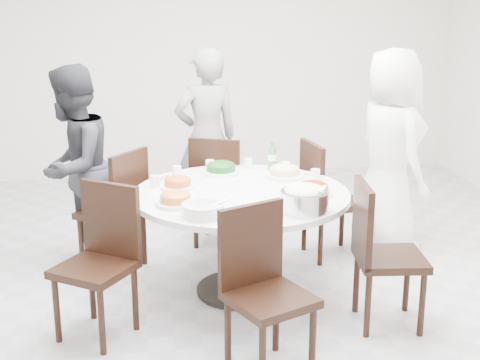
{
  "coord_description": "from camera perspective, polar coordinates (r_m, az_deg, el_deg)",
  "views": [
    {
      "loc": [
        -0.66,
        -4.61,
        2.09
      ],
      "look_at": [
        0.02,
        -0.2,
        0.82
      ],
      "focal_mm": 50.0,
      "sensor_mm": 36.0,
      "label": 1
    }
  ],
  "objects": [
    {
      "name": "chair_ne",
      "position": [
        5.4,
        7.93,
        -1.67
      ],
      "size": [
        0.47,
        0.47,
        0.95
      ],
      "primitive_type": "cube",
      "rotation": [
        0.0,
        0.0,
        1.71
      ],
      "color": "black",
      "rests_on": "floor"
    },
    {
      "name": "dining_table",
      "position": [
        4.73,
        0.09,
        -5.35
      ],
      "size": [
        1.5,
        1.5,
        0.75
      ],
      "primitive_type": "cylinder",
      "color": "white",
      "rests_on": "floor"
    },
    {
      "name": "chair_s",
      "position": [
        3.73,
        2.59,
        -9.79
      ],
      "size": [
        0.56,
        0.56,
        0.95
      ],
      "primitive_type": "cube",
      "rotation": [
        0.0,
        0.0,
        6.72
      ],
      "color": "black",
      "rests_on": "floor"
    },
    {
      "name": "dish_greens",
      "position": [
        5.05,
        -1.64,
        0.95
      ],
      "size": [
        0.28,
        0.28,
        0.07
      ],
      "primitive_type": "cylinder",
      "color": "white",
      "rests_on": "dining_table"
    },
    {
      "name": "diner_right",
      "position": [
        5.57,
        12.67,
        2.43
      ],
      "size": [
        0.67,
        0.89,
        1.66
      ],
      "primitive_type": "imported",
      "rotation": [
        0.0,
        0.0,
        1.75
      ],
      "color": "white",
      "rests_on": "floor"
    },
    {
      "name": "beverage_bottle",
      "position": [
        5.14,
        2.76,
        2.12
      ],
      "size": [
        0.07,
        0.07,
        0.23
      ],
      "primitive_type": "cylinder",
      "color": "#317B42",
      "rests_on": "dining_table"
    },
    {
      "name": "dish_redbrown",
      "position": [
        4.55,
        6.23,
        -0.89
      ],
      "size": [
        0.27,
        0.27,
        0.07
      ],
      "primitive_type": "cylinder",
      "color": "white",
      "rests_on": "dining_table"
    },
    {
      "name": "dish_pale",
      "position": [
        4.97,
        3.83,
        0.67
      ],
      "size": [
        0.28,
        0.28,
        0.08
      ],
      "primitive_type": "cylinder",
      "color": "white",
      "rests_on": "dining_table"
    },
    {
      "name": "soup_bowl",
      "position": [
        4.11,
        -3.19,
        -2.56
      ],
      "size": [
        0.26,
        0.26,
        0.08
      ],
      "primitive_type": "cylinder",
      "color": "white",
      "rests_on": "dining_table"
    },
    {
      "name": "diner_middle",
      "position": [
        6.04,
        -2.89,
        3.61
      ],
      "size": [
        0.66,
        0.51,
        1.61
      ],
      "primitive_type": "imported",
      "rotation": [
        0.0,
        0.0,
        3.36
      ],
      "color": "black",
      "rests_on": "floor"
    },
    {
      "name": "wall_front",
      "position": [
        1.87,
        12.62,
        -6.25
      ],
      "size": [
        6.0,
        0.01,
        2.8
      ],
      "primitive_type": "cube",
      "color": "silver",
      "rests_on": "ground"
    },
    {
      "name": "dish_tofu",
      "position": [
        4.33,
        -5.53,
        -1.73
      ],
      "size": [
        0.26,
        0.26,
        0.07
      ],
      "primitive_type": "cylinder",
      "color": "white",
      "rests_on": "dining_table"
    },
    {
      "name": "wall_back",
      "position": [
        7.67,
        -3.78,
        10.72
      ],
      "size": [
        6.0,
        0.01,
        2.8
      ],
      "primitive_type": "cube",
      "color": "silver",
      "rests_on": "ground"
    },
    {
      "name": "floor",
      "position": [
        5.1,
        -0.51,
        -8.28
      ],
      "size": [
        6.0,
        6.0,
        0.01
      ],
      "primitive_type": "cube",
      "color": "#B7B6BB",
      "rests_on": "ground"
    },
    {
      "name": "chair_nw",
      "position": [
        5.2,
        -10.93,
        -2.5
      ],
      "size": [
        0.59,
        0.59,
        0.95
      ],
      "primitive_type": "cube",
      "rotation": [
        0.0,
        0.0,
        4.06
      ],
      "color": "black",
      "rests_on": "floor"
    },
    {
      "name": "diner_left",
      "position": [
        5.25,
        -14.02,
        1.01
      ],
      "size": [
        0.82,
        0.92,
        1.57
      ],
      "primitive_type": "imported",
      "rotation": [
        0.0,
        0.0,
        4.35
      ],
      "color": "#222327",
      "rests_on": "floor"
    },
    {
      "name": "dish_orange",
      "position": [
        4.69,
        -5.33,
        -0.36
      ],
      "size": [
        0.24,
        0.24,
        0.06
      ],
      "primitive_type": "cylinder",
      "color": "white",
      "rests_on": "dining_table"
    },
    {
      "name": "chair_se",
      "position": [
        4.36,
        12.72,
        -6.27
      ],
      "size": [
        0.46,
        0.46,
        0.95
      ],
      "primitive_type": "cube",
      "rotation": [
        0.0,
        0.0,
        7.74
      ],
      "color": "black",
      "rests_on": "floor"
    },
    {
      "name": "chair_n",
      "position": [
        5.61,
        -1.66,
        -0.82
      ],
      "size": [
        0.55,
        0.55,
        0.95
      ],
      "primitive_type": "cube",
      "rotation": [
        0.0,
        0.0,
        2.75
      ],
      "color": "black",
      "rests_on": "floor"
    },
    {
      "name": "tea_cups",
      "position": [
        5.19,
        -1.26,
        1.39
      ],
      "size": [
        0.07,
        0.07,
        0.08
      ],
      "primitive_type": "cylinder",
      "color": "white",
      "rests_on": "dining_table"
    },
    {
      "name": "chair_sw",
      "position": [
        4.2,
        -12.35,
        -7.11
      ],
      "size": [
        0.58,
        0.58,
        0.95
      ],
      "primitive_type": "cube",
      "rotation": [
        0.0,
        0.0,
        5.67
      ],
      "color": "black",
      "rests_on": "floor"
    },
    {
      "name": "rice_bowl",
      "position": [
        4.21,
        5.52,
        -1.82
      ],
      "size": [
        0.31,
        0.31,
        0.13
      ],
      "primitive_type": "cylinder",
      "color": "silver",
      "rests_on": "dining_table"
    },
    {
      "name": "chopsticks",
      "position": [
        5.23,
        -0.98,
        1.13
      ],
      "size": [
        0.24,
        0.04,
        0.01
      ],
      "primitive_type": null,
      "color": "tan",
      "rests_on": "dining_table"
    }
  ]
}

